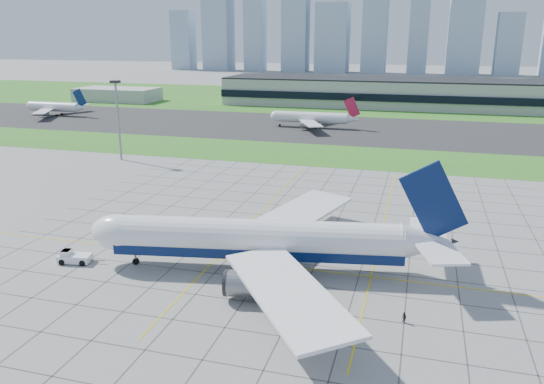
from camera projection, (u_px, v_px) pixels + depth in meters
The scene contains 15 objects.
ground at pixel (272, 260), 96.00m from camera, with size 1400.00×1400.00×0.00m, color gray.
grass_median at pixel (345, 156), 179.03m from camera, with size 700.00×35.00×0.04m, color #327521.
asphalt_taxiway at pixel (363, 130), 229.77m from camera, with size 700.00×75.00×0.04m, color #383838.
grass_far at pixel (383, 101), 331.26m from camera, with size 700.00×145.00×0.04m, color #327521.
apron_markings at pixel (289, 239), 106.12m from camera, with size 120.00×130.00×0.03m.
terminal at pixel (453, 94), 295.36m from camera, with size 260.00×43.00×15.80m.
service_block at pixel (118, 94), 330.57m from camera, with size 50.00×25.00×8.00m, color #B7B7B2.
light_mast at pixel (117, 110), 169.75m from camera, with size 2.50×2.50×25.60m.
city_skyline at pixel (398, 16), 561.32m from camera, with size 523.00×32.40×160.00m.
airliner at pixel (260, 240), 90.58m from camera, with size 63.85×64.16×20.23m.
pushback_tug at pixel (73, 257), 94.85m from camera, with size 8.49×3.75×2.33m.
crew_near at pixel (125, 240), 103.18m from camera, with size 0.60×0.39×1.64m, color black.
crew_far at pixel (404, 318), 74.80m from camera, with size 0.80×0.63×1.65m, color black.
distant_jet_0 at pixel (55, 107), 269.34m from camera, with size 33.17×42.66×14.08m.
distant_jet_1 at pixel (312, 118), 233.82m from camera, with size 37.71×42.66×14.08m.
Camera 1 is at (24.24, -85.18, 39.07)m, focal length 35.00 mm.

